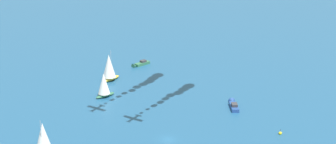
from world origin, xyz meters
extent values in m
plane|color=#1E517A|center=(0.00, 0.00, 0.00)|extent=(2000.00, 2000.00, 0.00)
cube|color=#23478C|center=(15.07, -31.25, 0.64)|extent=(8.38, 4.89, 1.28)
cone|color=#23478C|center=(19.72, -32.76, 0.64)|extent=(2.73, 3.06, 2.55)
cube|color=#38383D|center=(14.50, -31.07, 1.76)|extent=(3.29, 2.80, 0.96)
ellipsoid|color=gold|center=(59.60, 3.31, 0.69)|extent=(7.40, 9.81, 1.37)
cylinder|color=#B2B2B7|center=(59.98, 2.68, 7.00)|extent=(0.14, 0.14, 11.26)
cone|color=white|center=(59.35, 3.73, 6.44)|extent=(7.39, 7.39, 9.58)
cylinder|color=#B2B2B7|center=(2.79, 39.38, 6.45)|extent=(0.14, 0.14, 10.37)
cone|color=white|center=(3.74, 38.77, 5.93)|extent=(6.86, 6.86, 8.81)
cube|color=#33704C|center=(73.95, -15.20, 0.59)|extent=(5.09, 7.68, 1.18)
cone|color=#33704C|center=(72.15, -11.08, 0.59)|extent=(2.91, 2.67, 2.35)
cube|color=#38383D|center=(74.17, -15.71, 1.62)|extent=(2.75, 3.11, 0.88)
ellipsoid|color=#33704C|center=(42.72, 9.82, 0.58)|extent=(5.17, 8.63, 1.17)
cylinder|color=#B2B2B7|center=(42.94, 9.23, 5.97)|extent=(0.14, 0.14, 9.60)
cone|color=white|center=(42.57, 10.21, 5.49)|extent=(5.93, 5.93, 8.16)
sphere|color=yellow|center=(-9.38, -35.78, 0.39)|extent=(1.10, 1.10, 1.10)
cylinder|color=black|center=(-9.38, -35.78, 1.44)|extent=(0.08, 0.08, 1.00)
camera|label=1|loc=(-151.85, 56.38, 80.15)|focal=59.72mm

